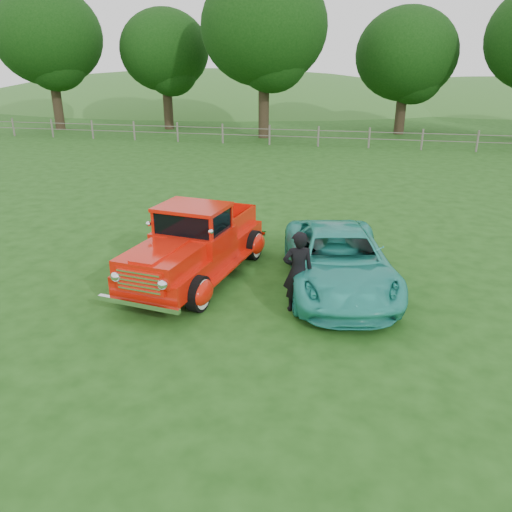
% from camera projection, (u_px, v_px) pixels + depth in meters
% --- Properties ---
extents(ground, '(140.00, 140.00, 0.00)m').
position_uv_depth(ground, '(204.00, 311.00, 10.24)').
color(ground, '#1B4412').
rests_on(ground, ground).
extents(distant_hills, '(116.00, 60.00, 18.00)m').
position_uv_depth(distant_hills, '(316.00, 137.00, 66.79)').
color(distant_hills, '#316726').
rests_on(distant_hills, ground).
extents(fence_line, '(48.00, 0.12, 1.20)m').
position_uv_depth(fence_line, '(318.00, 136.00, 30.02)').
color(fence_line, '#6A6559').
rests_on(fence_line, ground).
extents(tree_far_west, '(7.60, 7.60, 9.93)m').
position_uv_depth(tree_far_west, '(48.00, 36.00, 35.61)').
color(tree_far_west, black).
rests_on(tree_far_west, ground).
extents(tree_mid_west, '(6.40, 6.40, 8.46)m').
position_uv_depth(tree_mid_west, '(165.00, 51.00, 36.13)').
color(tree_mid_west, black).
rests_on(tree_mid_west, ground).
extents(tree_near_west, '(8.00, 8.00, 10.42)m').
position_uv_depth(tree_near_west, '(264.00, 28.00, 31.32)').
color(tree_near_west, black).
rests_on(tree_near_west, ground).
extents(tree_near_east, '(6.80, 6.80, 8.33)m').
position_uv_depth(tree_near_east, '(406.00, 55.00, 33.68)').
color(tree_near_east, black).
rests_on(tree_near_east, ground).
extents(red_pickup, '(2.74, 5.18, 1.78)m').
position_uv_depth(red_pickup, '(195.00, 246.00, 11.59)').
color(red_pickup, black).
rests_on(red_pickup, ground).
extents(teal_sedan, '(3.16, 5.10, 1.32)m').
position_uv_depth(teal_sedan, '(338.00, 260.00, 11.11)').
color(teal_sedan, teal).
rests_on(teal_sedan, ground).
extents(man, '(0.72, 0.58, 1.70)m').
position_uv_depth(man, '(298.00, 272.00, 10.00)').
color(man, black).
rests_on(man, ground).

